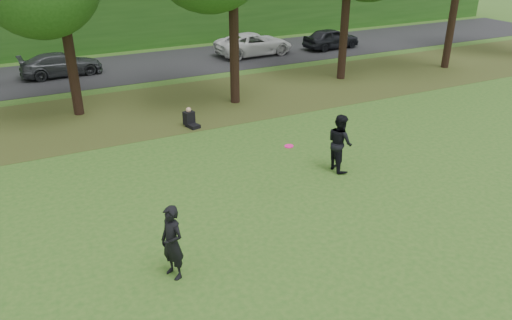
% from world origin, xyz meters
% --- Properties ---
extents(ground, '(120.00, 120.00, 0.00)m').
position_xyz_m(ground, '(0.00, 0.00, 0.00)').
color(ground, '#2C581B').
rests_on(ground, ground).
extents(leaf_litter, '(60.00, 7.00, 0.01)m').
position_xyz_m(leaf_litter, '(0.00, 13.00, 0.01)').
color(leaf_litter, '#433718').
rests_on(leaf_litter, ground).
extents(street, '(70.00, 7.00, 0.02)m').
position_xyz_m(street, '(0.00, 21.00, 0.01)').
color(street, black).
rests_on(street, ground).
extents(far_hedge, '(70.00, 3.00, 5.00)m').
position_xyz_m(far_hedge, '(0.00, 27.00, 2.50)').
color(far_hedge, '#204E16').
rests_on(far_hedge, ground).
extents(player_left, '(0.67, 0.81, 1.89)m').
position_xyz_m(player_left, '(-2.74, 0.91, 0.95)').
color(player_left, black).
rests_on(player_left, ground).
extents(player_right, '(0.83, 1.03, 2.01)m').
position_xyz_m(player_right, '(4.19, 4.00, 1.01)').
color(player_right, black).
rests_on(player_right, ground).
extents(parked_cars, '(38.13, 2.94, 1.54)m').
position_xyz_m(parked_cars, '(0.27, 20.54, 0.72)').
color(parked_cars, black).
rests_on(parked_cars, street).
extents(frisbee, '(0.31, 0.31, 0.05)m').
position_xyz_m(frisbee, '(1.64, 3.08, 1.73)').
color(frisbee, '#FF1587').
rests_on(frisbee, ground).
extents(seated_person, '(0.58, 0.81, 0.83)m').
position_xyz_m(seated_person, '(0.97, 10.19, 0.31)').
color(seated_person, black).
rests_on(seated_person, ground).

